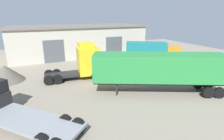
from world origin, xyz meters
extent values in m
plane|color=gray|center=(0.00, 0.00, 0.00)|extent=(60.00, 60.00, 0.00)
cube|color=#B7B2A3|center=(0.00, 18.99, 2.61)|extent=(23.84, 9.98, 5.21)
cube|color=#70665B|center=(0.00, 18.99, 5.34)|extent=(24.34, 10.48, 0.25)
cube|color=#4C5156|center=(-5.24, 14.03, 1.80)|extent=(3.20, 0.08, 3.60)
cube|color=#4C5156|center=(5.24, 14.03, 1.80)|extent=(3.20, 0.08, 3.60)
cube|color=yellow|center=(-2.35, 4.99, 2.12)|extent=(2.61, 2.70, 3.16)
cube|color=yellow|center=(-2.55, 5.01, 3.98)|extent=(1.86, 2.24, 0.60)
cube|color=black|center=(-1.18, 4.89, 2.75)|extent=(0.26, 2.10, 1.14)
cube|color=#232326|center=(-5.49, 5.26, 0.66)|extent=(4.07, 2.33, 0.24)
cylinder|color=#B2B2B7|center=(-4.81, 6.21, 0.49)|extent=(1.14, 0.65, 0.56)
cylinder|color=black|center=(-1.65, 6.03, 0.54)|extent=(1.10, 0.39, 1.08)
cylinder|color=black|center=(-1.85, 3.84, 0.54)|extent=(1.10, 0.39, 1.08)
cylinder|color=black|center=(-5.95, 6.41, 0.54)|extent=(1.10, 0.39, 1.08)
cylinder|color=black|center=(-6.14, 4.22, 0.54)|extent=(1.10, 0.39, 1.08)
cylinder|color=black|center=(-6.85, 6.48, 0.54)|extent=(1.10, 0.39, 1.08)
cylinder|color=black|center=(-7.04, 4.29, 0.54)|extent=(1.10, 0.39, 1.08)
cube|color=#28843D|center=(2.55, -2.03, 2.60)|extent=(12.27, 7.67, 2.50)
cube|color=#232326|center=(2.55, -2.03, 1.23)|extent=(11.94, 6.99, 0.24)
cube|color=#232326|center=(-1.41, -1.00, 0.56)|extent=(0.21, 0.21, 1.11)
cube|color=#232326|center=(-0.71, 0.44, 0.56)|extent=(0.21, 0.21, 1.11)
cylinder|color=black|center=(6.04, -4.94, 0.52)|extent=(1.07, 0.73, 1.04)
cylinder|color=black|center=(7.00, -2.96, 0.52)|extent=(1.07, 0.73, 1.04)
cylinder|color=black|center=(6.94, -5.37, 0.52)|extent=(1.07, 0.73, 1.04)
cylinder|color=black|center=(7.90, -3.39, 0.52)|extent=(1.07, 0.73, 1.04)
cube|color=orange|center=(11.33, 5.64, 1.64)|extent=(2.87, 3.04, 2.20)
cube|color=black|center=(12.12, 5.16, 2.03)|extent=(1.12, 1.76, 0.88)
cube|color=#197075|center=(7.90, 7.75, 2.04)|extent=(6.51, 5.27, 2.51)
cylinder|color=black|center=(12.27, 6.30, 0.54)|extent=(1.07, 0.82, 1.07)
cylinder|color=black|center=(11.17, 4.51, 0.54)|extent=(1.07, 0.82, 1.07)
cylinder|color=black|center=(7.18, 9.42, 0.54)|extent=(1.07, 0.82, 1.07)
cylinder|color=black|center=(6.08, 7.63, 0.54)|extent=(1.07, 0.82, 1.07)
cylinder|color=black|center=(6.33, 9.94, 0.54)|extent=(1.07, 0.82, 1.07)
cylinder|color=black|center=(5.23, 8.15, 0.54)|extent=(1.07, 0.82, 1.07)
cube|color=gray|center=(-8.73, -3.61, 0.69)|extent=(6.41, 6.69, 0.20)
cylinder|color=black|center=(-6.72, -4.26, 0.51)|extent=(0.92, 0.96, 1.03)
cylinder|color=black|center=(-6.04, -5.00, 0.51)|extent=(0.92, 0.96, 1.03)
cone|color=#565147|center=(-11.42, 7.60, 0.95)|extent=(4.00, 4.00, 1.90)
camera|label=1|loc=(-8.01, -14.68, 7.32)|focal=28.00mm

